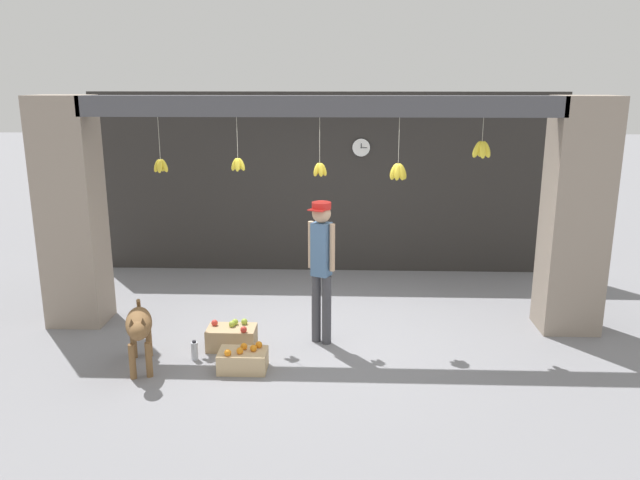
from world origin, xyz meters
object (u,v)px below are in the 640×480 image
Objects in this scene: fruit_crate_oranges at (243,360)px; water_bottle at (195,351)px; fruit_crate_apples at (232,337)px; shopkeeper at (321,261)px; dog at (139,327)px; wall_clock at (361,148)px.

fruit_crate_oranges is 2.28× the size of water_bottle.
fruit_crate_oranges is 0.60m from fruit_crate_apples.
dog is at bearing 48.12° from shopkeeper.
shopkeeper reaches higher than dog.
shopkeeper is 1.38m from fruit_crate_apples.
fruit_crate_apples is at bearing 41.72° from water_bottle.
fruit_crate_apples is (-1.04, -0.22, -0.88)m from shopkeeper.
fruit_crate_oranges is (1.11, 0.01, -0.37)m from dog.
shopkeeper reaches higher than water_bottle.
wall_clock is at bearing 63.55° from fruit_crate_apples.
dog is 0.69m from water_bottle.
shopkeeper is 1.44m from fruit_crate_oranges.
wall_clock is at bearing 129.31° from dog.
fruit_crate_oranges reaches higher than water_bottle.
shopkeeper reaches higher than fruit_crate_apples.
wall_clock reaches higher than fruit_crate_oranges.
fruit_crate_oranges is at bearing 73.22° from dog.
fruit_crate_apples is (0.89, 0.57, -0.35)m from dog.
dog is 1.11m from fruit_crate_apples.
dog is at bearing -147.40° from fruit_crate_apples.
dog reaches higher than fruit_crate_oranges.
dog is 1.90× the size of fruit_crate_oranges.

